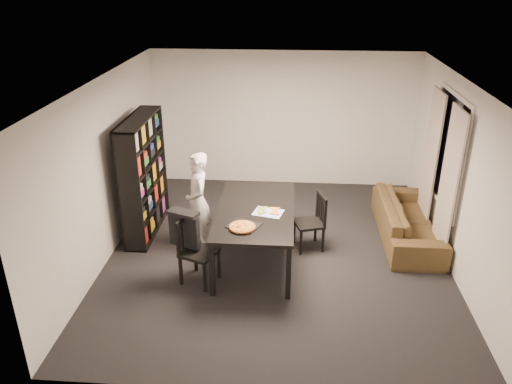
# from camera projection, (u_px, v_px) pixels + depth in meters

# --- Properties ---
(room) EXTENTS (5.01, 5.51, 2.61)m
(room) POSITION_uv_depth(u_px,v_px,m) (278.00, 174.00, 7.06)
(room) COLOR black
(room) RESTS_ON ground
(window_pane) EXTENTS (0.02, 1.40, 1.60)m
(window_pane) POSITION_uv_depth(u_px,v_px,m) (448.00, 151.00, 7.36)
(window_pane) COLOR black
(window_pane) RESTS_ON room
(window_frame) EXTENTS (0.03, 1.52, 1.72)m
(window_frame) POSITION_uv_depth(u_px,v_px,m) (448.00, 151.00, 7.36)
(window_frame) COLOR white
(window_frame) RESTS_ON room
(curtain_left) EXTENTS (0.03, 0.70, 2.25)m
(curtain_left) POSITION_uv_depth(u_px,v_px,m) (448.00, 186.00, 7.04)
(curtain_left) COLOR #BFB2A3
(curtain_left) RESTS_ON room
(curtain_right) EXTENTS (0.03, 0.70, 2.25)m
(curtain_right) POSITION_uv_depth(u_px,v_px,m) (430.00, 160.00, 7.98)
(curtain_right) COLOR #BFB2A3
(curtain_right) RESTS_ON room
(bookshelf) EXTENTS (0.35, 1.50, 1.90)m
(bookshelf) POSITION_uv_depth(u_px,v_px,m) (143.00, 176.00, 7.90)
(bookshelf) COLOR black
(bookshelf) RESTS_ON room
(dining_table) EXTENTS (1.10, 1.98, 0.82)m
(dining_table) POSITION_uv_depth(u_px,v_px,m) (255.00, 214.00, 7.13)
(dining_table) COLOR black
(dining_table) RESTS_ON room
(chair_left) EXTENTS (0.57, 0.57, 0.95)m
(chair_left) POSITION_uv_depth(u_px,v_px,m) (193.00, 245.00, 6.74)
(chair_left) COLOR black
(chair_left) RESTS_ON room
(chair_right) EXTENTS (0.51, 0.51, 0.88)m
(chair_right) POSITION_uv_depth(u_px,v_px,m) (315.00, 218.00, 7.56)
(chair_right) COLOR black
(chair_right) RESTS_ON room
(draped_jacket) EXTENTS (0.46, 0.33, 0.53)m
(draped_jacket) POSITION_uv_depth(u_px,v_px,m) (184.00, 227.00, 6.69)
(draped_jacket) COLOR black
(draped_jacket) RESTS_ON chair_left
(person) EXTENTS (0.55, 0.65, 1.52)m
(person) POSITION_uv_depth(u_px,v_px,m) (198.00, 201.00, 7.50)
(person) COLOR silver
(person) RESTS_ON room
(baking_tray) EXTENTS (0.49, 0.45, 0.01)m
(baking_tray) POSITION_uv_depth(u_px,v_px,m) (244.00, 225.00, 6.65)
(baking_tray) COLOR black
(baking_tray) RESTS_ON dining_table
(pepperoni_pizza) EXTENTS (0.35, 0.35, 0.03)m
(pepperoni_pizza) POSITION_uv_depth(u_px,v_px,m) (242.00, 227.00, 6.57)
(pepperoni_pizza) COLOR #A3592F
(pepperoni_pizza) RESTS_ON dining_table
(kitchen_towel) EXTENTS (0.46, 0.39, 0.01)m
(kitchen_towel) POSITION_uv_depth(u_px,v_px,m) (268.00, 213.00, 7.00)
(kitchen_towel) COLOR silver
(kitchen_towel) RESTS_ON dining_table
(pizza_slices) EXTENTS (0.40, 0.35, 0.01)m
(pizza_slices) POSITION_uv_depth(u_px,v_px,m) (268.00, 211.00, 7.03)
(pizza_slices) COLOR gold
(pizza_slices) RESTS_ON dining_table
(sofa) EXTENTS (0.82, 2.09, 0.61)m
(sofa) POSITION_uv_depth(u_px,v_px,m) (407.00, 220.00, 7.91)
(sofa) COLOR #45391B
(sofa) RESTS_ON room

